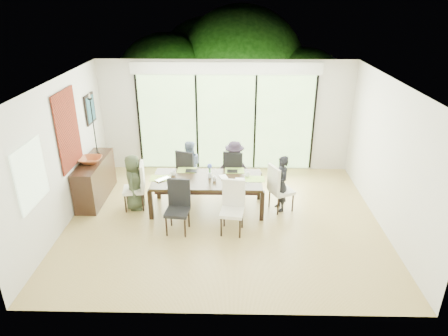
{
  "coord_description": "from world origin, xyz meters",
  "views": [
    {
      "loc": [
        0.15,
        -6.74,
        4.11
      ],
      "look_at": [
        0.0,
        0.25,
        1.0
      ],
      "focal_mm": 32.0,
      "sensor_mm": 36.0,
      "label": 1
    }
  ],
  "objects_px": {
    "chair_far_left": "(189,169)",
    "sideboard": "(95,180)",
    "cup_a": "(173,173)",
    "cup_c": "(247,175)",
    "chair_far_right": "(234,170)",
    "chair_near_right": "(232,208)",
    "chair_right_end": "(282,187)",
    "person_far_right": "(234,166)",
    "person_left_end": "(134,182)",
    "person_far_left": "(189,166)",
    "bowl": "(90,160)",
    "table_top": "(207,180)",
    "chair_left_end": "(133,186)",
    "person_right_end": "(281,184)",
    "chair_near_left": "(177,208)",
    "cup_b": "(214,179)",
    "laptop": "(164,180)",
    "vase": "(210,175)"
  },
  "relations": [
    {
      "from": "cup_c",
      "to": "chair_right_end",
      "type": "bearing_deg",
      "value": -8.13
    },
    {
      "from": "chair_right_end",
      "to": "person_far_right",
      "type": "bearing_deg",
      "value": 23.97
    },
    {
      "from": "laptop",
      "to": "person_left_end",
      "type": "bearing_deg",
      "value": 125.5
    },
    {
      "from": "chair_far_right",
      "to": "laptop",
      "type": "distance_m",
      "value": 1.7
    },
    {
      "from": "chair_far_right",
      "to": "chair_near_right",
      "type": "relative_size",
      "value": 1.0
    },
    {
      "from": "chair_far_left",
      "to": "table_top",
      "type": "bearing_deg",
      "value": 139.92
    },
    {
      "from": "person_far_right",
      "to": "cup_b",
      "type": "xyz_separation_m",
      "value": [
        -0.4,
        -0.93,
        0.14
      ]
    },
    {
      "from": "bowl",
      "to": "person_right_end",
      "type": "bearing_deg",
      "value": -4.53
    },
    {
      "from": "chair_near_left",
      "to": "cup_b",
      "type": "relative_size",
      "value": 11.0
    },
    {
      "from": "chair_far_left",
      "to": "sideboard",
      "type": "xyz_separation_m",
      "value": [
        -1.97,
        -0.44,
        -0.06
      ]
    },
    {
      "from": "person_far_left",
      "to": "sideboard",
      "type": "relative_size",
      "value": 0.75
    },
    {
      "from": "chair_far_left",
      "to": "chair_left_end",
      "type": "bearing_deg",
      "value": 61.01
    },
    {
      "from": "cup_a",
      "to": "bowl",
      "type": "distance_m",
      "value": 1.74
    },
    {
      "from": "chair_near_right",
      "to": "person_left_end",
      "type": "bearing_deg",
      "value": 164.48
    },
    {
      "from": "person_right_end",
      "to": "bowl",
      "type": "relative_size",
      "value": 2.53
    },
    {
      "from": "chair_near_left",
      "to": "cup_c",
      "type": "bearing_deg",
      "value": 42.63
    },
    {
      "from": "chair_right_end",
      "to": "sideboard",
      "type": "distance_m",
      "value": 3.94
    },
    {
      "from": "vase",
      "to": "laptop",
      "type": "height_order",
      "value": "vase"
    },
    {
      "from": "person_far_left",
      "to": "vase",
      "type": "bearing_deg",
      "value": 115.46
    },
    {
      "from": "person_far_left",
      "to": "sideboard",
      "type": "xyz_separation_m",
      "value": [
        -1.97,
        -0.42,
        -0.15
      ]
    },
    {
      "from": "cup_b",
      "to": "table_top",
      "type": "bearing_deg",
      "value": 146.31
    },
    {
      "from": "chair_near_right",
      "to": "laptop",
      "type": "height_order",
      "value": "chair_near_right"
    },
    {
      "from": "table_top",
      "to": "cup_b",
      "type": "relative_size",
      "value": 24.0
    },
    {
      "from": "cup_a",
      "to": "table_top",
      "type": "bearing_deg",
      "value": -12.09
    },
    {
      "from": "chair_near_right",
      "to": "cup_c",
      "type": "xyz_separation_m",
      "value": [
        0.3,
        0.97,
        0.22
      ]
    },
    {
      "from": "chair_near_left",
      "to": "vase",
      "type": "xyz_separation_m",
      "value": [
        0.55,
        0.92,
        0.24
      ]
    },
    {
      "from": "person_far_left",
      "to": "laptop",
      "type": "height_order",
      "value": "person_far_left"
    },
    {
      "from": "chair_far_right",
      "to": "person_left_end",
      "type": "bearing_deg",
      "value": 34.58
    },
    {
      "from": "chair_far_right",
      "to": "person_far_left",
      "type": "height_order",
      "value": "person_far_left"
    },
    {
      "from": "chair_near_left",
      "to": "person_right_end",
      "type": "bearing_deg",
      "value": 29.62
    },
    {
      "from": "cup_a",
      "to": "chair_far_right",
      "type": "bearing_deg",
      "value": 29.25
    },
    {
      "from": "chair_far_left",
      "to": "sideboard",
      "type": "distance_m",
      "value": 2.02
    },
    {
      "from": "laptop",
      "to": "chair_left_end",
      "type": "bearing_deg",
      "value": 125.77
    },
    {
      "from": "chair_far_left",
      "to": "chair_far_right",
      "type": "height_order",
      "value": "same"
    },
    {
      "from": "table_top",
      "to": "cup_c",
      "type": "distance_m",
      "value": 0.81
    },
    {
      "from": "chair_near_right",
      "to": "bowl",
      "type": "relative_size",
      "value": 2.16
    },
    {
      "from": "laptop",
      "to": "bowl",
      "type": "xyz_separation_m",
      "value": [
        -1.57,
        0.41,
        0.24
      ]
    },
    {
      "from": "chair_far_right",
      "to": "cup_a",
      "type": "relative_size",
      "value": 8.87
    },
    {
      "from": "chair_right_end",
      "to": "chair_near_right",
      "type": "relative_size",
      "value": 1.0
    },
    {
      "from": "chair_near_left",
      "to": "cup_c",
      "type": "xyz_separation_m",
      "value": [
        1.3,
        0.97,
        0.22
      ]
    },
    {
      "from": "cup_a",
      "to": "cup_c",
      "type": "height_order",
      "value": "same"
    },
    {
      "from": "chair_left_end",
      "to": "cup_c",
      "type": "bearing_deg",
      "value": 83.31
    },
    {
      "from": "vase",
      "to": "person_far_right",
      "type": "bearing_deg",
      "value": 57.34
    },
    {
      "from": "bowl",
      "to": "table_top",
      "type": "bearing_deg",
      "value": -7.27
    },
    {
      "from": "chair_far_left",
      "to": "bowl",
      "type": "bearing_deg",
      "value": 37.39
    },
    {
      "from": "chair_left_end",
      "to": "chair_right_end",
      "type": "height_order",
      "value": "same"
    },
    {
      "from": "table_top",
      "to": "person_right_end",
      "type": "xyz_separation_m",
      "value": [
        1.48,
        0.0,
        -0.07
      ]
    },
    {
      "from": "chair_far_left",
      "to": "chair_near_left",
      "type": "distance_m",
      "value": 1.72
    },
    {
      "from": "chair_far_left",
      "to": "person_right_end",
      "type": "bearing_deg",
      "value": 178.25
    },
    {
      "from": "person_far_left",
      "to": "cup_a",
      "type": "relative_size",
      "value": 10.4
    }
  ]
}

